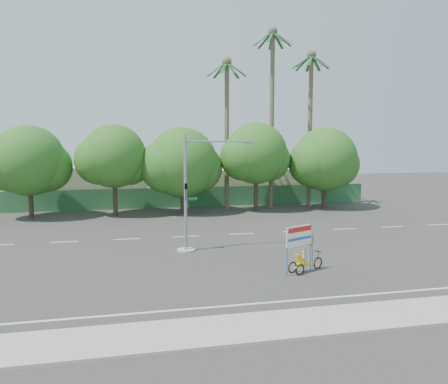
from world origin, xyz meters
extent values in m
plane|color=#33302D|center=(0.00, 0.00, 0.00)|extent=(120.00, 120.00, 0.00)
cube|color=gray|center=(0.00, -7.50, 0.06)|extent=(50.00, 2.40, 0.12)
cube|color=#336B3D|center=(0.00, 21.50, 1.00)|extent=(38.00, 0.08, 2.00)
cube|color=beige|center=(-10.00, 26.00, 2.00)|extent=(12.00, 8.00, 4.00)
cube|color=beige|center=(8.00, 26.00, 1.80)|extent=(14.00, 8.00, 3.60)
cylinder|color=#473828|center=(-14.00, 18.00, 1.76)|extent=(0.40, 0.40, 3.52)
sphere|color=#2A5F1C|center=(-14.00, 18.00, 4.96)|extent=(6.00, 6.00, 6.00)
sphere|color=#2A5F1C|center=(-12.65, 18.30, 4.40)|extent=(4.32, 4.32, 4.32)
sphere|color=#2A5F1C|center=(-15.35, 17.75, 4.64)|extent=(4.56, 4.56, 4.56)
cylinder|color=#473828|center=(-7.00, 18.00, 1.87)|extent=(0.40, 0.40, 3.74)
sphere|color=#2A5F1C|center=(-7.00, 18.00, 5.27)|extent=(5.60, 5.60, 5.60)
sphere|color=#2A5F1C|center=(-5.74, 18.30, 4.68)|extent=(4.03, 4.03, 4.03)
sphere|color=#2A5F1C|center=(-8.26, 17.75, 4.93)|extent=(4.26, 4.26, 4.26)
cylinder|color=#473828|center=(-1.00, 18.00, 1.65)|extent=(0.40, 0.40, 3.30)
sphere|color=#2A5F1C|center=(-1.00, 18.00, 4.65)|extent=(6.40, 6.40, 6.40)
sphere|color=#2A5F1C|center=(0.44, 18.30, 4.12)|extent=(4.61, 4.61, 4.61)
sphere|color=#2A5F1C|center=(-2.44, 17.75, 4.35)|extent=(4.86, 4.86, 4.86)
cylinder|color=#473828|center=(6.00, 18.00, 1.94)|extent=(0.40, 0.40, 3.87)
sphere|color=#2A5F1C|center=(6.00, 18.00, 5.46)|extent=(5.80, 5.80, 5.80)
sphere|color=#2A5F1C|center=(7.30, 18.30, 4.84)|extent=(4.18, 4.18, 4.18)
sphere|color=#2A5F1C|center=(4.70, 17.75, 5.10)|extent=(4.41, 4.41, 4.41)
cylinder|color=#473828|center=(13.00, 18.00, 1.72)|extent=(0.40, 0.40, 3.43)
sphere|color=#2A5F1C|center=(13.00, 18.00, 4.84)|extent=(6.20, 6.20, 6.20)
sphere|color=#2A5F1C|center=(14.39, 18.30, 4.29)|extent=(4.46, 4.46, 4.46)
sphere|color=#2A5F1C|center=(11.61, 17.75, 4.52)|extent=(4.71, 4.71, 4.71)
cylinder|color=#70604C|center=(8.00, 19.50, 8.50)|extent=(0.44, 0.44, 17.00)
sphere|color=#70604C|center=(8.00, 19.50, 17.00)|extent=(0.90, 0.90, 0.90)
cube|color=#1C4C21|center=(8.94, 19.50, 16.34)|extent=(1.91, 0.28, 1.36)
cube|color=#1C4C21|center=(8.72, 20.11, 16.34)|extent=(1.65, 1.44, 1.36)
cube|color=#1C4C21|center=(8.16, 20.43, 16.34)|extent=(0.61, 1.93, 1.36)
cube|color=#1C4C21|center=(7.53, 20.32, 16.34)|extent=(1.20, 1.80, 1.36)
cube|color=#1C4C21|center=(7.11, 19.82, 16.34)|extent=(1.89, 0.92, 1.36)
cube|color=#1C4C21|center=(7.11, 19.18, 16.34)|extent=(1.89, 0.92, 1.36)
cube|color=#1C4C21|center=(7.53, 18.68, 16.34)|extent=(1.20, 1.80, 1.36)
cube|color=#1C4C21|center=(8.16, 18.57, 16.34)|extent=(0.61, 1.93, 1.36)
cube|color=#1C4C21|center=(8.72, 18.89, 16.34)|extent=(1.65, 1.44, 1.36)
cylinder|color=#70604C|center=(12.00, 19.50, 7.50)|extent=(0.44, 0.44, 15.00)
sphere|color=#70604C|center=(12.00, 19.50, 15.00)|extent=(0.90, 0.90, 0.90)
cube|color=#1C4C21|center=(12.94, 19.50, 14.34)|extent=(1.91, 0.28, 1.36)
cube|color=#1C4C21|center=(12.72, 20.11, 14.34)|extent=(1.65, 1.44, 1.36)
cube|color=#1C4C21|center=(12.16, 20.43, 14.34)|extent=(0.61, 1.93, 1.36)
cube|color=#1C4C21|center=(11.53, 20.32, 14.34)|extent=(1.20, 1.80, 1.36)
cube|color=#1C4C21|center=(11.11, 19.82, 14.34)|extent=(1.89, 0.92, 1.36)
cube|color=#1C4C21|center=(11.11, 19.18, 14.34)|extent=(1.89, 0.92, 1.36)
cube|color=#1C4C21|center=(11.53, 18.68, 14.34)|extent=(1.20, 1.80, 1.36)
cube|color=#1C4C21|center=(12.16, 18.57, 14.34)|extent=(0.61, 1.93, 1.36)
cube|color=#1C4C21|center=(12.72, 18.89, 14.34)|extent=(1.65, 1.44, 1.36)
cylinder|color=#70604C|center=(3.50, 19.50, 7.00)|extent=(0.44, 0.44, 14.00)
sphere|color=#70604C|center=(3.50, 19.50, 14.00)|extent=(0.90, 0.90, 0.90)
cube|color=#1C4C21|center=(4.44, 19.50, 13.34)|extent=(1.91, 0.28, 1.36)
cube|color=#1C4C21|center=(4.22, 20.11, 13.34)|extent=(1.65, 1.44, 1.36)
cube|color=#1C4C21|center=(3.66, 20.43, 13.34)|extent=(0.61, 1.93, 1.36)
cube|color=#1C4C21|center=(3.03, 20.32, 13.34)|extent=(1.20, 1.80, 1.36)
cube|color=#1C4C21|center=(2.61, 19.82, 13.34)|extent=(1.89, 0.92, 1.36)
cube|color=#1C4C21|center=(2.61, 19.18, 13.34)|extent=(1.89, 0.92, 1.36)
cube|color=#1C4C21|center=(3.03, 18.68, 13.34)|extent=(1.20, 1.80, 1.36)
cube|color=#1C4C21|center=(3.66, 18.57, 13.34)|extent=(0.61, 1.93, 1.36)
cube|color=#1C4C21|center=(4.22, 18.89, 13.34)|extent=(1.65, 1.44, 1.36)
cylinder|color=gray|center=(-2.50, 4.00, 0.05)|extent=(1.10, 1.10, 0.10)
cylinder|color=gray|center=(-2.50, 4.00, 3.50)|extent=(0.18, 0.18, 7.00)
cylinder|color=gray|center=(-0.50, 4.00, 6.55)|extent=(4.00, 0.10, 0.10)
cube|color=gray|center=(1.40, 4.00, 6.45)|extent=(0.55, 0.20, 0.12)
imported|color=black|center=(-2.50, 3.78, 3.60)|extent=(0.16, 0.20, 1.00)
cube|color=#14662D|center=(-2.15, 4.00, 3.15)|extent=(0.70, 0.04, 0.18)
torus|color=black|center=(3.71, -1.09, 0.28)|extent=(0.60, 0.32, 0.63)
torus|color=black|center=(2.16, -1.50, 0.26)|extent=(0.56, 0.30, 0.59)
torus|color=black|center=(2.38, -1.98, 0.26)|extent=(0.56, 0.30, 0.59)
cube|color=gold|center=(2.99, -1.42, 0.33)|extent=(1.47, 0.70, 0.06)
cube|color=gold|center=(2.27, -1.74, 0.28)|extent=(0.28, 0.53, 0.05)
cube|color=gold|center=(2.65, -1.57, 0.46)|extent=(0.58, 0.55, 0.06)
cube|color=gold|center=(2.42, -1.67, 0.73)|extent=(0.35, 0.44, 0.50)
cylinder|color=black|center=(3.71, -1.09, 0.65)|extent=(0.04, 0.04, 0.51)
cube|color=black|center=(3.71, -1.09, 0.90)|extent=(0.21, 0.40, 0.04)
imported|color=#CCB284|center=(2.78, -1.51, 0.82)|extent=(0.37, 0.43, 1.00)
cylinder|color=blue|center=(1.68, -2.01, 1.26)|extent=(0.07, 0.07, 2.51)
cylinder|color=blue|center=(3.20, -1.32, 1.26)|extent=(0.07, 0.07, 2.51)
cube|color=white|center=(2.44, -1.66, 1.91)|extent=(1.63, 0.77, 1.02)
cube|color=red|center=(2.45, -1.69, 2.23)|extent=(1.45, 0.66, 0.24)
cube|color=blue|center=(2.45, -1.69, 1.77)|extent=(1.45, 0.66, 0.13)
cylinder|color=black|center=(3.33, -1.26, 0.98)|extent=(0.02, 0.02, 1.95)
cube|color=red|center=(3.03, -1.40, 1.58)|extent=(0.76, 0.35, 0.61)
camera|label=1|loc=(-5.74, -21.58, 6.54)|focal=35.00mm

